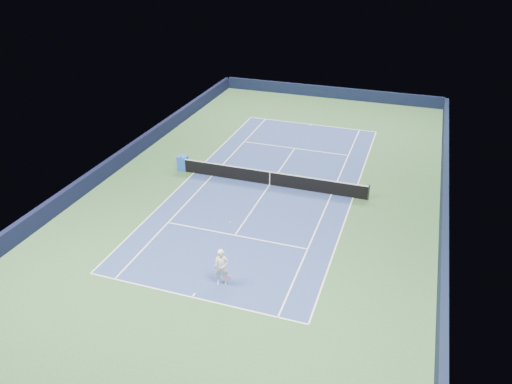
% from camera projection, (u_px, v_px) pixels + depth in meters
% --- Properties ---
extents(ground, '(40.00, 40.00, 0.00)m').
position_uv_depth(ground, '(270.00, 185.00, 32.82)').
color(ground, '#30562F').
rests_on(ground, ground).
extents(wall_far, '(22.00, 0.35, 1.10)m').
position_uv_depth(wall_far, '(330.00, 92.00, 49.09)').
color(wall_far, black).
rests_on(wall_far, ground).
extents(wall_right, '(0.35, 40.00, 1.10)m').
position_uv_depth(wall_right, '(444.00, 204.00, 29.48)').
color(wall_right, black).
rests_on(wall_right, ground).
extents(wall_left, '(0.35, 40.00, 1.10)m').
position_uv_depth(wall_left, '(125.00, 155.00, 35.64)').
color(wall_left, black).
rests_on(wall_left, ground).
extents(court_surface, '(10.97, 23.77, 0.01)m').
position_uv_depth(court_surface, '(270.00, 185.00, 32.82)').
color(court_surface, navy).
rests_on(court_surface, ground).
extents(baseline_far, '(10.97, 0.08, 0.00)m').
position_uv_depth(baseline_far, '(311.00, 124.00, 42.72)').
color(baseline_far, white).
rests_on(baseline_far, ground).
extents(baseline_near, '(10.97, 0.08, 0.00)m').
position_uv_depth(baseline_near, '(192.00, 297.00, 22.91)').
color(baseline_near, white).
rests_on(baseline_near, ground).
extents(sideline_doubles_right, '(0.08, 23.77, 0.00)m').
position_uv_depth(sideline_doubles_right, '(353.00, 198.00, 31.25)').
color(sideline_doubles_right, white).
rests_on(sideline_doubles_right, ground).
extents(sideline_doubles_left, '(0.08, 23.77, 0.00)m').
position_uv_depth(sideline_doubles_left, '(194.00, 173.00, 34.38)').
color(sideline_doubles_left, white).
rests_on(sideline_doubles_left, ground).
extents(sideline_singles_right, '(0.08, 23.77, 0.00)m').
position_uv_depth(sideline_singles_right, '(331.00, 194.00, 31.64)').
color(sideline_singles_right, white).
rests_on(sideline_singles_right, ground).
extents(sideline_singles_left, '(0.08, 23.77, 0.00)m').
position_uv_depth(sideline_singles_left, '(212.00, 176.00, 33.99)').
color(sideline_singles_left, white).
rests_on(sideline_singles_left, ground).
extents(service_line_far, '(8.23, 0.08, 0.00)m').
position_uv_depth(service_line_far, '(295.00, 148.00, 38.15)').
color(service_line_far, white).
rests_on(service_line_far, ground).
extents(service_line_near, '(8.23, 0.08, 0.00)m').
position_uv_depth(service_line_near, '(235.00, 235.00, 27.48)').
color(service_line_near, white).
rests_on(service_line_near, ground).
extents(center_service_line, '(0.08, 12.80, 0.00)m').
position_uv_depth(center_service_line, '(270.00, 185.00, 32.82)').
color(center_service_line, white).
rests_on(center_service_line, ground).
extents(center_mark_far, '(0.08, 0.30, 0.00)m').
position_uv_depth(center_mark_far, '(311.00, 125.00, 42.60)').
color(center_mark_far, white).
rests_on(center_mark_far, ground).
extents(center_mark_near, '(0.08, 0.30, 0.00)m').
position_uv_depth(center_mark_near, '(194.00, 295.00, 23.03)').
color(center_mark_near, white).
rests_on(center_mark_near, ground).
extents(tennis_net, '(12.90, 0.10, 1.07)m').
position_uv_depth(tennis_net, '(270.00, 178.00, 32.58)').
color(tennis_net, black).
rests_on(tennis_net, ground).
extents(sponsor_cube, '(0.65, 0.60, 1.03)m').
position_uv_depth(sponsor_cube, '(183.00, 163.00, 34.59)').
color(sponsor_cube, blue).
rests_on(sponsor_cube, ground).
extents(tennis_player, '(0.89, 1.37, 2.90)m').
position_uv_depth(tennis_player, '(222.00, 267.00, 23.35)').
color(tennis_player, white).
rests_on(tennis_player, ground).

